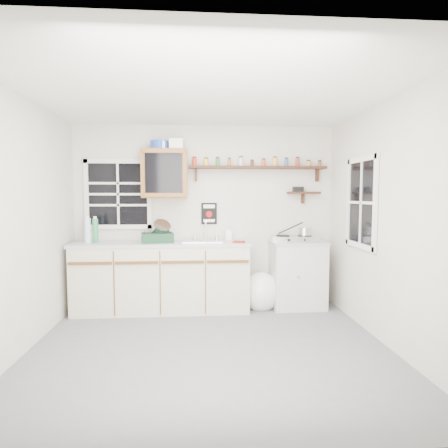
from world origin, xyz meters
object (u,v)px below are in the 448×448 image
object	(u,v)px
right_cabinet	(297,274)
upper_cabinet	(165,174)
spice_shelf	(257,167)
hotplate	(294,238)
main_cabinet	(162,276)
dish_rack	(159,235)

from	to	relation	value
right_cabinet	upper_cabinet	xyz separation A→B (m)	(-1.80, 0.12, 1.37)
right_cabinet	spice_shelf	distance (m)	1.58
right_cabinet	hotplate	xyz separation A→B (m)	(-0.06, -0.02, 0.49)
main_cabinet	upper_cabinet	distance (m)	1.37
right_cabinet	upper_cabinet	size ratio (longest dim) A/B	1.40
main_cabinet	upper_cabinet	world-z (taller)	upper_cabinet
upper_cabinet	dish_rack	size ratio (longest dim) A/B	1.44
dish_rack	main_cabinet	bearing A→B (deg)	27.37
main_cabinet	right_cabinet	xyz separation A→B (m)	(1.83, 0.03, -0.01)
spice_shelf	dish_rack	world-z (taller)	spice_shelf
upper_cabinet	dish_rack	bearing A→B (deg)	-113.42
right_cabinet	dish_rack	bearing A→B (deg)	-178.32
main_cabinet	right_cabinet	bearing A→B (deg)	0.79
dish_rack	spice_shelf	bearing A→B (deg)	1.22
main_cabinet	upper_cabinet	xyz separation A→B (m)	(0.03, 0.14, 1.36)
upper_cabinet	dish_rack	xyz separation A→B (m)	(-0.08, -0.17, -0.81)
main_cabinet	dish_rack	world-z (taller)	dish_rack
main_cabinet	spice_shelf	xyz separation A→B (m)	(1.30, 0.21, 1.47)
upper_cabinet	main_cabinet	bearing A→B (deg)	-103.68
dish_rack	right_cabinet	bearing A→B (deg)	-7.37
right_cabinet	dish_rack	size ratio (longest dim) A/B	2.02
main_cabinet	hotplate	world-z (taller)	hotplate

